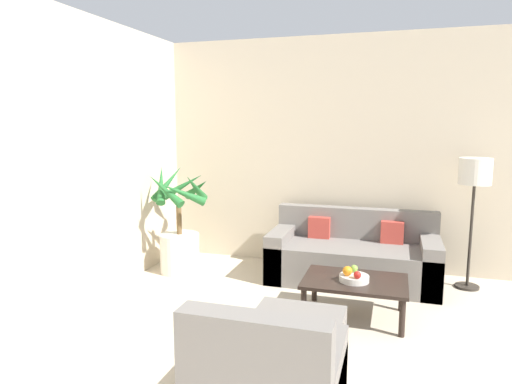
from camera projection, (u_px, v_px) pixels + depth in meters
name	position (u px, v px, depth m)	size (l,w,h in m)	color
wall_back	(426.00, 155.00, 5.07)	(7.72, 0.06, 2.70)	beige
potted_palm	(180.00, 234.00, 5.22)	(0.70, 0.77, 1.24)	beige
sofa_loveseat	(353.00, 257.00, 4.95)	(1.77, 0.82, 0.75)	slate
floor_lamp	(475.00, 179.00, 4.60)	(0.31, 0.31, 1.36)	#2D2823
coffee_table	(355.00, 284.00, 4.01)	(0.89, 0.63, 0.35)	black
fruit_bowl	(354.00, 278.00, 3.96)	(0.26, 0.26, 0.05)	beige
apple_red	(357.00, 275.00, 3.86)	(0.06, 0.06, 0.06)	red
apple_green	(354.00, 268.00, 4.03)	(0.06, 0.06, 0.06)	olive
orange_fruit	(347.00, 271.00, 3.94)	(0.08, 0.08, 0.08)	orange
ottoman	(298.00, 337.00, 3.29)	(0.64, 0.49, 0.35)	slate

